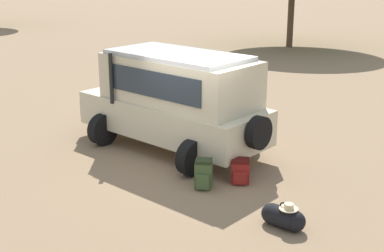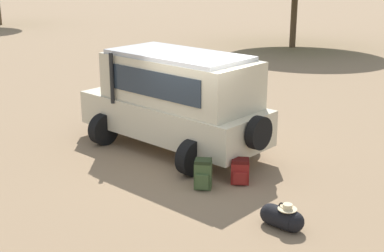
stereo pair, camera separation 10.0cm
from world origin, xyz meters
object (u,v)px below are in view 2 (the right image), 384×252
(safari_vehicle, at_px, (176,99))
(backpack_cluster_center, at_px, (240,171))
(backpack_beside_front_wheel, at_px, (203,174))
(duffel_bag_low_black_case, at_px, (282,217))

(safari_vehicle, distance_m, backpack_cluster_center, 2.75)
(backpack_beside_front_wheel, xyz_separation_m, backpack_cluster_center, (0.66, 0.51, -0.05))
(backpack_cluster_center, relative_size, duffel_bag_low_black_case, 0.66)
(safari_vehicle, height_order, backpack_cluster_center, safari_vehicle)
(safari_vehicle, distance_m, backpack_beside_front_wheel, 2.66)
(backpack_beside_front_wheel, bearing_deg, duffel_bag_low_black_case, -33.04)
(backpack_beside_front_wheel, relative_size, duffel_bag_low_black_case, 0.77)
(backpack_beside_front_wheel, bearing_deg, backpack_cluster_center, 37.55)
(backpack_cluster_center, bearing_deg, safari_vehicle, 142.14)
(backpack_beside_front_wheel, height_order, duffel_bag_low_black_case, backpack_beside_front_wheel)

